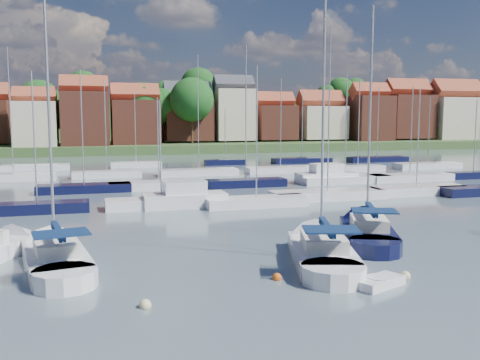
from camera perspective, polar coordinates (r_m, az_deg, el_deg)
name	(u,v)px	position (r m, az deg, el deg)	size (l,w,h in m)	color
ground	(199,179)	(66.11, -4.43, 0.12)	(260.00, 260.00, 0.00)	#485862
sailboat_left	(53,255)	(30.26, -19.28, -7.58)	(4.61, 11.34, 15.00)	white
sailboat_centre	(318,249)	(30.29, 8.36, -7.26)	(6.24, 11.93, 15.69)	white
sailboat_navy	(365,230)	(35.66, 13.21, -5.22)	(7.04, 11.46, 15.52)	black
tender	(379,282)	(25.44, 14.63, -10.51)	(2.71, 2.01, 0.53)	white
buoy_b	(145,308)	(22.51, -10.07, -13.25)	(0.50, 0.50, 0.50)	beige
buoy_c	(277,280)	(25.76, 3.97, -10.55)	(0.45, 0.45, 0.45)	#D85914
buoy_d	(405,278)	(27.12, 17.20, -9.96)	(0.50, 0.50, 0.50)	beige
buoy_e	(334,235)	(35.61, 9.96, -5.75)	(0.44, 0.44, 0.44)	#D85914
marina_field	(223,179)	(61.78, -1.80, 0.07)	(79.62, 41.41, 15.93)	white
far_shore_town	(142,127)	(157.78, -10.46, 5.59)	(212.46, 90.00, 22.27)	#3B582C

